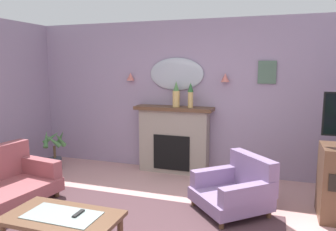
{
  "coord_description": "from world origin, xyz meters",
  "views": [
    {
      "loc": [
        1.42,
        -2.6,
        1.85
      ],
      "look_at": [
        0.01,
        1.6,
        1.17
      ],
      "focal_mm": 34.46,
      "sensor_mm": 36.0,
      "label": 1
    }
  ],
  "objects_px": {
    "wall_sconce_left": "(130,77)",
    "wall_sconce_right": "(225,78)",
    "mantel_vase_centre": "(191,94)",
    "tv_remote": "(78,214)",
    "framed_picture": "(267,72)",
    "potted_plant_small_fern": "(55,150)",
    "mantel_vase_right": "(176,95)",
    "wall_mirror": "(176,74)",
    "fireplace": "(174,140)",
    "coffee_table": "(62,221)",
    "armchair_by_coffee_table": "(236,188)"
  },
  "relations": [
    {
      "from": "wall_sconce_left",
      "to": "wall_sconce_right",
      "type": "relative_size",
      "value": 1.0
    },
    {
      "from": "mantel_vase_centre",
      "to": "tv_remote",
      "type": "bearing_deg",
      "value": -98.03
    },
    {
      "from": "framed_picture",
      "to": "potted_plant_small_fern",
      "type": "xyz_separation_m",
      "value": [
        -3.59,
        -0.68,
        -1.41
      ]
    },
    {
      "from": "mantel_vase_right",
      "to": "potted_plant_small_fern",
      "type": "height_order",
      "value": "mantel_vase_right"
    },
    {
      "from": "wall_sconce_left",
      "to": "wall_mirror",
      "type": "bearing_deg",
      "value": 3.37
    },
    {
      "from": "fireplace",
      "to": "wall_sconce_right",
      "type": "height_order",
      "value": "wall_sconce_right"
    },
    {
      "from": "fireplace",
      "to": "wall_sconce_left",
      "type": "xyz_separation_m",
      "value": [
        -0.85,
        0.09,
        1.09
      ]
    },
    {
      "from": "wall_mirror",
      "to": "coffee_table",
      "type": "height_order",
      "value": "wall_mirror"
    },
    {
      "from": "coffee_table",
      "to": "wall_sconce_right",
      "type": "bearing_deg",
      "value": 69.62
    },
    {
      "from": "wall_sconce_left",
      "to": "framed_picture",
      "type": "distance_m",
      "value": 2.35
    },
    {
      "from": "wall_mirror",
      "to": "armchair_by_coffee_table",
      "type": "bearing_deg",
      "value": -47.98
    },
    {
      "from": "wall_sconce_left",
      "to": "potted_plant_small_fern",
      "type": "relative_size",
      "value": 0.2
    },
    {
      "from": "wall_sconce_right",
      "to": "framed_picture",
      "type": "distance_m",
      "value": 0.66
    },
    {
      "from": "mantel_vase_centre",
      "to": "armchair_by_coffee_table",
      "type": "distance_m",
      "value": 1.86
    },
    {
      "from": "wall_sconce_right",
      "to": "mantel_vase_centre",
      "type": "bearing_deg",
      "value": -167.69
    },
    {
      "from": "armchair_by_coffee_table",
      "to": "potted_plant_small_fern",
      "type": "xyz_separation_m",
      "value": [
        -3.31,
        0.69,
        0.04
      ]
    },
    {
      "from": "framed_picture",
      "to": "armchair_by_coffee_table",
      "type": "distance_m",
      "value": 2.01
    },
    {
      "from": "mantel_vase_centre",
      "to": "armchair_by_coffee_table",
      "type": "height_order",
      "value": "mantel_vase_centre"
    },
    {
      "from": "mantel_vase_right",
      "to": "coffee_table",
      "type": "bearing_deg",
      "value": -95.7
    },
    {
      "from": "fireplace",
      "to": "wall_mirror",
      "type": "height_order",
      "value": "wall_mirror"
    },
    {
      "from": "wall_mirror",
      "to": "framed_picture",
      "type": "height_order",
      "value": "wall_mirror"
    },
    {
      "from": "wall_mirror",
      "to": "framed_picture",
      "type": "distance_m",
      "value": 1.5
    },
    {
      "from": "fireplace",
      "to": "armchair_by_coffee_table",
      "type": "bearing_deg",
      "value": -44.84
    },
    {
      "from": "fireplace",
      "to": "wall_sconce_left",
      "type": "bearing_deg",
      "value": 173.84
    },
    {
      "from": "tv_remote",
      "to": "potted_plant_small_fern",
      "type": "xyz_separation_m",
      "value": [
        -2.0,
        2.22,
        -0.11
      ]
    },
    {
      "from": "mantel_vase_right",
      "to": "wall_sconce_right",
      "type": "xyz_separation_m",
      "value": [
        0.8,
        0.12,
        0.3
      ]
    },
    {
      "from": "fireplace",
      "to": "potted_plant_small_fern",
      "type": "xyz_separation_m",
      "value": [
        -2.09,
        -0.53,
        -0.23
      ]
    },
    {
      "from": "fireplace",
      "to": "mantel_vase_right",
      "type": "xyz_separation_m",
      "value": [
        0.05,
        -0.03,
        0.79
      ]
    },
    {
      "from": "coffee_table",
      "to": "potted_plant_small_fern",
      "type": "relative_size",
      "value": 1.53
    },
    {
      "from": "mantel_vase_centre",
      "to": "framed_picture",
      "type": "xyz_separation_m",
      "value": [
        1.2,
        0.18,
        0.37
      ]
    },
    {
      "from": "wall_sconce_right",
      "to": "tv_remote",
      "type": "bearing_deg",
      "value": -108.19
    },
    {
      "from": "mantel_vase_right",
      "to": "mantel_vase_centre",
      "type": "relative_size",
      "value": 1.03
    },
    {
      "from": "potted_plant_small_fern",
      "to": "fireplace",
      "type": "bearing_deg",
      "value": 14.21
    },
    {
      "from": "wall_sconce_right",
      "to": "armchair_by_coffee_table",
      "type": "xyz_separation_m",
      "value": [
        0.38,
        -1.31,
        -1.35
      ]
    },
    {
      "from": "coffee_table",
      "to": "fireplace",
      "type": "bearing_deg",
      "value": 85.37
    },
    {
      "from": "wall_sconce_right",
      "to": "tv_remote",
      "type": "relative_size",
      "value": 0.88
    },
    {
      "from": "mantel_vase_right",
      "to": "armchair_by_coffee_table",
      "type": "height_order",
      "value": "mantel_vase_right"
    },
    {
      "from": "mantel_vase_right",
      "to": "framed_picture",
      "type": "xyz_separation_m",
      "value": [
        1.45,
        0.18,
        0.39
      ]
    },
    {
      "from": "mantel_vase_centre",
      "to": "potted_plant_small_fern",
      "type": "bearing_deg",
      "value": -168.17
    },
    {
      "from": "wall_mirror",
      "to": "framed_picture",
      "type": "xyz_separation_m",
      "value": [
        1.5,
        0.01,
        0.04
      ]
    },
    {
      "from": "mantel_vase_centre",
      "to": "wall_mirror",
      "type": "xyz_separation_m",
      "value": [
        -0.3,
        0.17,
        0.33
      ]
    },
    {
      "from": "wall_mirror",
      "to": "armchair_by_coffee_table",
      "type": "height_order",
      "value": "wall_mirror"
    },
    {
      "from": "mantel_vase_centre",
      "to": "wall_sconce_left",
      "type": "height_order",
      "value": "wall_sconce_left"
    },
    {
      "from": "wall_sconce_right",
      "to": "potted_plant_small_fern",
      "type": "relative_size",
      "value": 0.2
    },
    {
      "from": "fireplace",
      "to": "wall_sconce_left",
      "type": "relative_size",
      "value": 9.71
    },
    {
      "from": "tv_remote",
      "to": "armchair_by_coffee_table",
      "type": "bearing_deg",
      "value": 49.39
    },
    {
      "from": "fireplace",
      "to": "framed_picture",
      "type": "xyz_separation_m",
      "value": [
        1.5,
        0.15,
        1.18
      ]
    },
    {
      "from": "mantel_vase_right",
      "to": "wall_sconce_left",
      "type": "bearing_deg",
      "value": 172.41
    },
    {
      "from": "framed_picture",
      "to": "armchair_by_coffee_table",
      "type": "relative_size",
      "value": 0.31
    },
    {
      "from": "fireplace",
      "to": "armchair_by_coffee_table",
      "type": "height_order",
      "value": "fireplace"
    }
  ]
}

